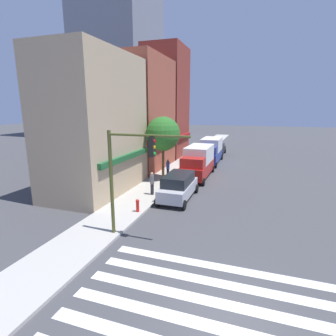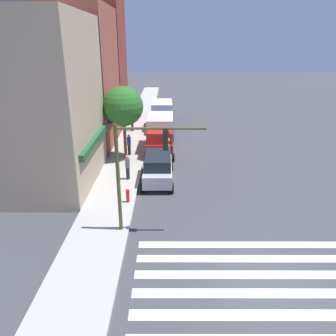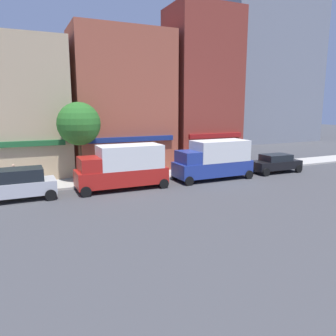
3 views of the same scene
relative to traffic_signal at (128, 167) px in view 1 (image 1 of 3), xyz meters
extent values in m
plane|color=#424244|center=(-3.88, -5.40, -3.85)|extent=(200.00, 200.00, 0.00)
cube|color=#B2ADA3|center=(-3.88, 2.10, -3.78)|extent=(120.00, 3.00, 0.15)
cube|color=silver|center=(-4.43, -5.40, -3.85)|extent=(0.52, 10.80, 0.01)
cube|color=silver|center=(-3.34, -5.40, -3.85)|extent=(0.52, 10.80, 0.01)
cube|color=silver|center=(-2.26, -5.40, -3.85)|extent=(0.52, 10.80, 0.01)
cube|color=silver|center=(-1.17, -5.40, -3.85)|extent=(0.52, 10.80, 0.01)
cube|color=tan|center=(6.42, 6.10, 1.56)|extent=(8.84, 5.00, 10.81)
cube|color=#1E592D|center=(6.42, 3.45, -0.85)|extent=(7.52, 0.30, 0.40)
cube|color=#9E4C38|center=(15.53, 6.10, 2.16)|extent=(8.50, 5.00, 12.02)
cube|color=navy|center=(15.53, 3.45, -0.85)|extent=(7.22, 0.30, 0.40)
cube|color=maroon|center=(23.56, 6.10, 3.49)|extent=(6.50, 5.00, 14.68)
cube|color=maroon|center=(23.56, 3.45, -0.85)|extent=(5.52, 0.30, 0.40)
cylinder|color=#474C1E|center=(0.00, 1.00, -1.04)|extent=(0.18, 0.18, 5.63)
cylinder|color=#474C1E|center=(0.00, -1.07, 1.58)|extent=(0.12, 4.15, 0.12)
cube|color=black|center=(0.00, -1.28, 1.05)|extent=(0.32, 0.24, 0.95)
sphere|color=red|center=(0.00, -1.41, 1.35)|extent=(0.18, 0.18, 0.18)
sphere|color=#EAAD14|center=(0.00, -1.41, 1.05)|extent=(0.18, 0.18, 0.18)
sphere|color=green|center=(0.00, -1.41, 0.75)|extent=(0.18, 0.18, 0.18)
cube|color=#B7B7BC|center=(6.58, -0.70, -3.09)|extent=(4.71, 1.93, 0.85)
cube|color=black|center=(6.58, -0.70, -2.29)|extent=(3.30, 1.77, 0.75)
cylinder|color=black|center=(4.63, 0.25, -3.51)|extent=(0.68, 0.22, 0.68)
cylinder|color=black|center=(4.63, -1.65, -3.51)|extent=(0.68, 0.22, 0.68)
cylinder|color=black|center=(8.52, 0.25, -3.51)|extent=(0.68, 0.22, 0.68)
cylinder|color=black|center=(8.52, -1.65, -3.51)|extent=(0.68, 0.22, 0.68)
cube|color=#B21E19|center=(13.29, -0.70, -2.96)|extent=(6.22, 2.25, 1.10)
cube|color=silver|center=(13.91, -0.70, -1.61)|extent=(4.36, 2.23, 1.60)
cube|color=#B21E19|center=(11.31, -0.70, -1.96)|extent=(1.75, 2.10, 0.90)
cylinder|color=black|center=(10.60, 0.40, -3.51)|extent=(0.68, 0.22, 0.68)
cylinder|color=black|center=(10.60, -1.80, -3.51)|extent=(0.68, 0.22, 0.68)
cylinder|color=black|center=(15.99, 0.40, -3.51)|extent=(0.68, 0.22, 0.68)
cylinder|color=black|center=(15.99, -1.80, -3.51)|extent=(0.68, 0.22, 0.68)
cube|color=navy|center=(20.68, -0.70, -2.96)|extent=(6.22, 2.25, 1.10)
cube|color=silver|center=(21.30, -0.70, -1.61)|extent=(4.36, 2.23, 1.60)
cube|color=navy|center=(18.69, -0.70, -1.96)|extent=(1.75, 2.10, 0.90)
cylinder|color=black|center=(17.99, 0.40, -3.51)|extent=(0.68, 0.22, 0.68)
cylinder|color=black|center=(17.99, -1.80, -3.51)|extent=(0.68, 0.22, 0.68)
cylinder|color=black|center=(23.37, 0.40, -3.51)|extent=(0.68, 0.22, 0.68)
cylinder|color=black|center=(23.37, -1.80, -3.51)|extent=(0.68, 0.22, 0.68)
cube|color=black|center=(27.06, -0.70, -3.16)|extent=(4.44, 1.90, 0.70)
cube|color=black|center=(27.06, -0.70, -2.54)|extent=(2.46, 1.71, 0.55)
cylinder|color=black|center=(25.26, 0.20, -3.51)|extent=(0.68, 0.22, 0.68)
cylinder|color=black|center=(25.26, -1.60, -3.51)|extent=(0.68, 0.22, 0.68)
cylinder|color=black|center=(28.85, 0.20, -3.51)|extent=(0.68, 0.22, 0.68)
cylinder|color=black|center=(28.85, -1.60, -3.51)|extent=(0.68, 0.22, 0.68)
cylinder|color=#23232D|center=(6.55, 1.40, -3.28)|extent=(0.26, 0.26, 0.85)
cylinder|color=slate|center=(6.55, 1.40, -2.50)|extent=(0.32, 0.32, 0.70)
sphere|color=tan|center=(6.55, 1.40, -2.04)|extent=(0.22, 0.22, 0.22)
cylinder|color=#23232D|center=(19.84, 2.47, -3.28)|extent=(0.26, 0.26, 0.85)
cylinder|color=red|center=(19.84, 2.47, -2.50)|extent=(0.32, 0.32, 0.70)
sphere|color=tan|center=(19.84, 2.47, -2.04)|extent=(0.22, 0.22, 0.22)
cylinder|color=#23232D|center=(11.84, 1.90, -3.28)|extent=(0.26, 0.26, 0.85)
cylinder|color=#2D4C9E|center=(11.84, 1.90, -2.50)|extent=(0.32, 0.32, 0.70)
sphere|color=tan|center=(11.84, 1.90, -2.04)|extent=(0.22, 0.22, 0.22)
cylinder|color=red|center=(3.04, 1.00, -3.38)|extent=(0.20, 0.20, 0.65)
sphere|color=red|center=(3.04, 1.00, -2.98)|extent=(0.24, 0.24, 0.24)
cylinder|color=brown|center=(11.03, 2.10, -2.11)|extent=(0.24, 0.24, 3.18)
sphere|color=#286623|center=(11.03, 2.10, 0.57)|extent=(3.11, 3.11, 3.11)
camera|label=1|loc=(-11.39, -5.92, 2.83)|focal=28.00mm
camera|label=2|loc=(-14.50, -1.42, 5.24)|focal=35.00mm
camera|label=3|loc=(6.97, -22.13, 1.80)|focal=35.00mm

